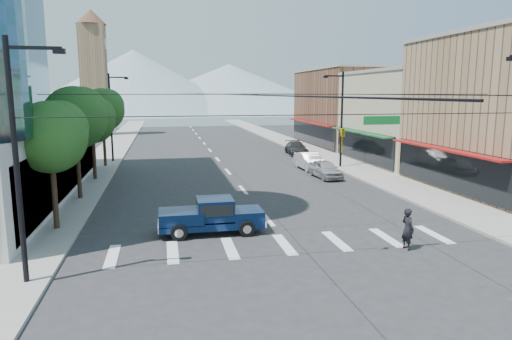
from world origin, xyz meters
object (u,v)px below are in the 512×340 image
object	(u,v)px
parked_car_near	(325,169)
parked_car_far	(296,148)
pickup_truck	(211,215)
pedestrian	(408,229)
parked_car_mid	(310,161)

from	to	relation	value
parked_car_near	parked_car_far	size ratio (longest dim) A/B	0.86
pickup_truck	parked_car_far	size ratio (longest dim) A/B	1.05
pickup_truck	pedestrian	world-z (taller)	pedestrian
pedestrian	pickup_truck	bearing A→B (deg)	52.37
pedestrian	parked_car_far	bearing A→B (deg)	-18.91
parked_car_far	parked_car_near	bearing A→B (deg)	-92.27
pickup_truck	pedestrian	distance (m)	9.50
pickup_truck	parked_car_mid	size ratio (longest dim) A/B	1.11
parked_car_near	parked_car_mid	size ratio (longest dim) A/B	0.90
pedestrian	parked_car_mid	world-z (taller)	pedestrian
pedestrian	parked_car_far	world-z (taller)	pedestrian
parked_car_mid	parked_car_far	xyz separation A→B (m)	(1.80, 10.46, -0.06)
pedestrian	parked_car_mid	size ratio (longest dim) A/B	0.40
parked_car_mid	parked_car_far	world-z (taller)	parked_car_mid
parked_car_mid	pedestrian	bearing A→B (deg)	-98.08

